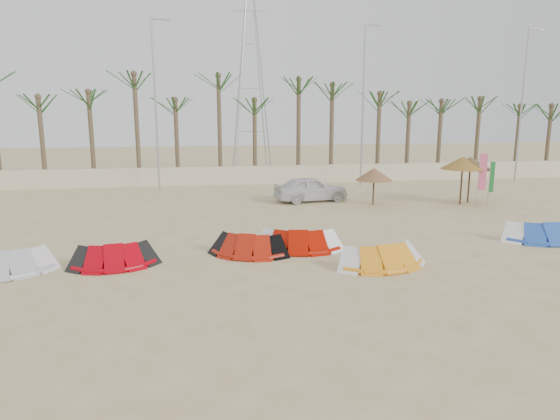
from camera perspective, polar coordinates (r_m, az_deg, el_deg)
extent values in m
plane|color=beige|center=(15.24, 3.53, -9.30)|extent=(120.00, 120.00, 0.00)
cube|color=beige|center=(36.34, -3.90, 4.00)|extent=(60.00, 0.30, 1.30)
cylinder|color=brown|center=(39.01, -25.29, 7.29)|extent=(0.32, 0.32, 6.50)
ellipsoid|color=#194719|center=(38.96, -25.71, 12.04)|extent=(4.00, 4.00, 2.40)
cylinder|color=brown|center=(37.47, -10.33, 8.06)|extent=(0.32, 0.32, 6.50)
ellipsoid|color=#194719|center=(37.42, -10.51, 13.04)|extent=(4.00, 4.00, 2.40)
cylinder|color=brown|center=(38.55, 4.86, 8.30)|extent=(0.32, 0.32, 6.50)
ellipsoid|color=#194719|center=(38.50, 4.94, 13.14)|extent=(4.00, 4.00, 2.40)
cylinder|color=brown|center=(42.05, 18.35, 8.03)|extent=(0.32, 0.32, 6.50)
ellipsoid|color=#194719|center=(42.01, 18.64, 12.45)|extent=(4.00, 4.00, 2.40)
cylinder|color=brown|center=(46.24, 27.29, 7.61)|extent=(0.32, 0.32, 6.50)
ellipsoid|color=#194719|center=(46.20, 27.67, 11.62)|extent=(4.00, 4.00, 2.40)
cylinder|color=#A5A8AD|center=(34.02, -14.03, 11.37)|extent=(0.14, 0.14, 11.00)
cylinder|color=#A5A8AD|center=(34.42, -13.62, 20.42)|extent=(1.00, 0.08, 0.08)
cube|color=#A5A8AD|center=(34.38, -12.73, 20.39)|extent=(0.35, 0.14, 0.10)
cylinder|color=#A5A8AD|center=(35.67, 9.46, 11.54)|extent=(0.14, 0.14, 11.00)
cylinder|color=#A5A8AD|center=(36.24, 10.56, 20.08)|extent=(1.00, 0.08, 0.08)
cube|color=#A5A8AD|center=(36.40, 11.35, 19.94)|extent=(0.35, 0.14, 0.10)
cylinder|color=#A5A8AD|center=(41.02, 25.88, 10.55)|extent=(0.14, 0.14, 11.00)
cylinder|color=#A5A8AD|center=(41.66, 27.16, 17.91)|extent=(1.00, 0.08, 0.08)
cube|color=#A5A8AD|center=(41.94, 27.73, 17.74)|extent=(0.35, 0.14, 0.10)
cube|color=silver|center=(18.63, -25.23, -5.69)|extent=(0.86, 1.22, 0.40)
cylinder|color=#AD000C|center=(18.31, -18.39, -5.94)|extent=(2.64, 0.63, 0.20)
cube|color=black|center=(18.61, -22.00, -5.44)|extent=(0.77, 1.18, 0.40)
cube|color=black|center=(18.20, -14.65, -5.33)|extent=(0.77, 1.18, 0.40)
cylinder|color=#A31909|center=(18.77, -3.68, -4.93)|extent=(2.53, 1.14, 0.20)
cube|color=black|center=(18.76, -7.34, -4.54)|extent=(0.96, 1.24, 0.40)
cube|color=black|center=(18.96, -0.12, -4.27)|extent=(0.96, 1.24, 0.40)
cylinder|color=#A60E00|center=(19.41, 2.11, -4.35)|extent=(3.04, 0.80, 0.20)
cube|color=white|center=(19.26, -1.98, -4.01)|extent=(0.80, 1.20, 0.40)
cube|color=white|center=(19.77, 5.99, -3.66)|extent=(0.80, 1.20, 0.40)
cylinder|color=orange|center=(17.75, 11.67, -6.13)|extent=(2.91, 0.74, 0.20)
cube|color=silver|center=(17.38, 7.48, -5.84)|extent=(0.80, 1.19, 0.40)
cube|color=silver|center=(18.28, 15.47, -5.30)|extent=(0.80, 1.19, 0.40)
cylinder|color=#2452B4|center=(23.47, 28.16, -2.94)|extent=(3.31, 0.53, 0.20)
cube|color=white|center=(22.65, 25.04, -2.74)|extent=(0.71, 1.15, 0.40)
cylinder|color=#4C331E|center=(28.89, 10.65, 2.57)|extent=(0.10, 0.10, 2.01)
cone|color=#93633E|center=(28.79, 10.70, 4.05)|extent=(2.13, 2.13, 0.70)
cylinder|color=#4C331E|center=(30.19, 20.02, 3.06)|extent=(0.10, 0.10, 2.64)
cone|color=olive|center=(30.07, 20.16, 5.08)|extent=(2.44, 2.44, 0.70)
cylinder|color=#4C331E|center=(31.01, 20.81, 3.15)|extent=(0.10, 0.10, 2.57)
cone|color=brown|center=(30.89, 20.94, 5.04)|extent=(2.40, 2.40, 0.70)
cylinder|color=#A5A8AD|center=(29.82, 21.74, 3.33)|extent=(0.04, 0.04, 3.14)
cube|color=#D8527A|center=(29.89, 22.15, 4.04)|extent=(0.42, 0.08, 2.04)
cylinder|color=#A5A8AD|center=(30.22, 22.78, 2.86)|extent=(0.04, 0.04, 2.63)
cube|color=#0F5A1E|center=(30.29, 23.18, 3.45)|extent=(0.39, 0.19, 1.71)
imported|color=silver|center=(29.55, 3.54, 2.43)|extent=(4.56, 2.38, 1.48)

